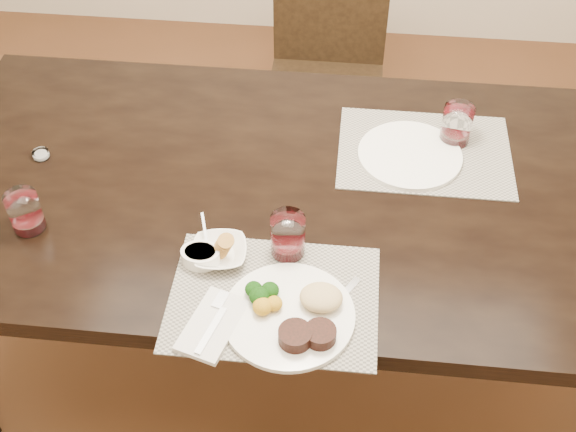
# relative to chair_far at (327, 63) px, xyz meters

# --- Properties ---
(ground_plane) EXTENTS (4.50, 4.50, 0.00)m
(ground_plane) POSITION_rel_chair_far_xyz_m (0.00, -0.93, -0.50)
(ground_plane) COLOR #4A2C18
(ground_plane) RESTS_ON ground
(dining_table) EXTENTS (2.00, 1.00, 0.75)m
(dining_table) POSITION_rel_chair_far_xyz_m (0.00, -0.93, 0.16)
(dining_table) COLOR black
(dining_table) RESTS_ON ground
(chair_far) EXTENTS (0.42, 0.42, 0.90)m
(chair_far) POSITION_rel_chair_far_xyz_m (0.00, 0.00, 0.00)
(chair_far) COLOR black
(chair_far) RESTS_ON ground
(placemat_near) EXTENTS (0.46, 0.34, 0.00)m
(placemat_near) POSITION_rel_chair_far_xyz_m (-0.04, -1.31, 0.25)
(placemat_near) COLOR gray
(placemat_near) RESTS_ON dining_table
(placemat_far) EXTENTS (0.46, 0.34, 0.00)m
(placemat_far) POSITION_rel_chair_far_xyz_m (0.30, -0.77, 0.25)
(placemat_far) COLOR gray
(placemat_far) RESTS_ON dining_table
(dinner_plate) EXTENTS (0.29, 0.29, 0.05)m
(dinner_plate) POSITION_rel_chair_far_xyz_m (0.01, -1.36, 0.27)
(dinner_plate) COLOR white
(dinner_plate) RESTS_ON placemat_near
(napkin_fork) EXTENTS (0.14, 0.20, 0.02)m
(napkin_fork) POSITION_rel_chair_far_xyz_m (-0.16, -1.40, 0.26)
(napkin_fork) COLOR silver
(napkin_fork) RESTS_ON placemat_near
(steak_knife) EXTENTS (0.08, 0.20, 0.01)m
(steak_knife) POSITION_rel_chair_far_xyz_m (0.11, -1.36, 0.26)
(steak_knife) COLOR silver
(steak_knife) RESTS_ON placemat_near
(cracker_bowl) EXTENTS (0.14, 0.14, 0.06)m
(cracker_bowl) POSITION_rel_chair_far_xyz_m (-0.18, -1.20, 0.27)
(cracker_bowl) COLOR white
(cracker_bowl) RESTS_ON placemat_near
(sauce_ramekin) EXTENTS (0.09, 0.13, 0.07)m
(sauce_ramekin) POSITION_rel_chair_far_xyz_m (-0.22, -1.22, 0.27)
(sauce_ramekin) COLOR white
(sauce_ramekin) RESTS_ON placemat_near
(wine_glass_near) EXTENTS (0.08, 0.08, 0.11)m
(wine_glass_near) POSITION_rel_chair_far_xyz_m (-0.02, -1.17, 0.30)
(wine_glass_near) COLOR white
(wine_glass_near) RESTS_ON placemat_near
(far_plate) EXTENTS (0.28, 0.28, 0.01)m
(far_plate) POSITION_rel_chair_far_xyz_m (0.26, -0.80, 0.26)
(far_plate) COLOR white
(far_plate) RESTS_ON placemat_far
(wine_glass_far) EXTENTS (0.08, 0.08, 0.11)m
(wine_glass_far) POSITION_rel_chair_far_xyz_m (0.38, -0.72, 0.30)
(wine_glass_far) COLOR white
(wine_glass_far) RESTS_ON placemat_far
(wine_glass_side) EXTENTS (0.08, 0.08, 0.11)m
(wine_glass_side) POSITION_rel_chair_far_xyz_m (-0.65, -1.15, 0.29)
(wine_glass_side) COLOR white
(wine_glass_side) RESTS_ON dining_table
(salt_cellar) EXTENTS (0.04, 0.04, 0.02)m
(salt_cellar) POSITION_rel_chair_far_xyz_m (-0.71, -0.90, 0.26)
(salt_cellar) COLOR white
(salt_cellar) RESTS_ON dining_table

